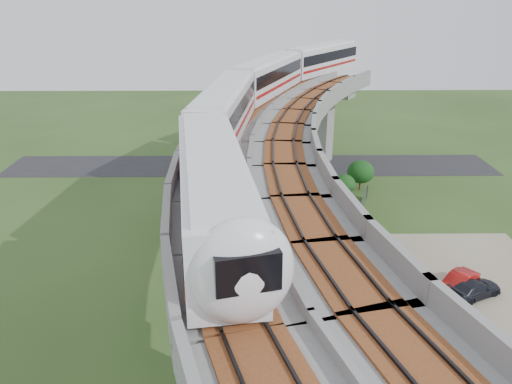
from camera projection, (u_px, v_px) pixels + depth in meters
ground at (250, 307)px, 34.51m from camera, size 160.00×160.00×0.00m
dirt_lot at (463, 324)px, 32.78m from camera, size 18.00×26.00×0.04m
asphalt_road at (250, 165)px, 62.29m from camera, size 60.00×8.00×0.03m
viaduct at (311, 186)px, 31.13m from camera, size 19.58×73.98×11.40m
metro_train at (272, 93)px, 42.20m from camera, size 18.58×59.74×3.64m
fence at (392, 297)px, 34.32m from camera, size 3.87×38.73×1.50m
tree_0 at (361, 172)px, 54.09m from camera, size 2.92×2.92×3.30m
tree_1 at (344, 184)px, 49.67m from camera, size 2.26×2.26×3.40m
tree_2 at (345, 208)px, 46.06m from camera, size 2.09×2.09×2.60m
tree_3 at (328, 247)px, 39.44m from camera, size 1.86×1.86×2.34m
tree_4 at (347, 283)px, 33.89m from camera, size 2.31×2.31×2.86m
tree_5 at (359, 311)px, 30.23m from camera, size 1.97×1.97×3.19m
car_red at (458, 282)px, 36.16m from camera, size 4.00×3.70×1.33m
car_dark at (475, 289)px, 35.50m from camera, size 4.53×3.40×1.22m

